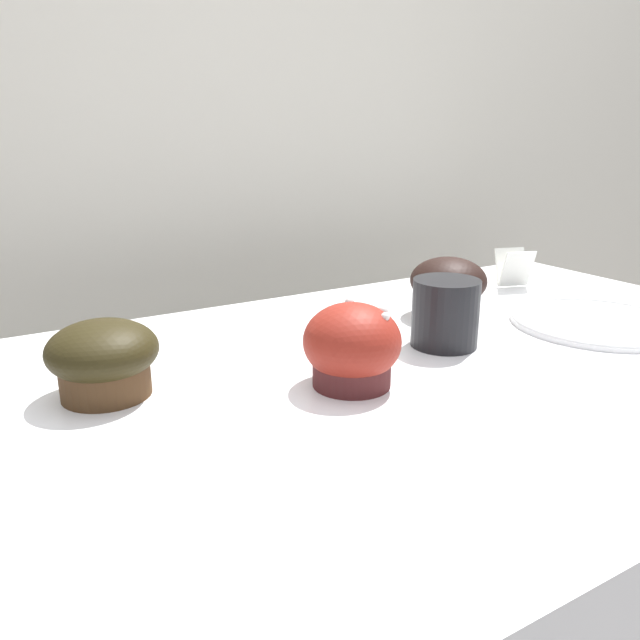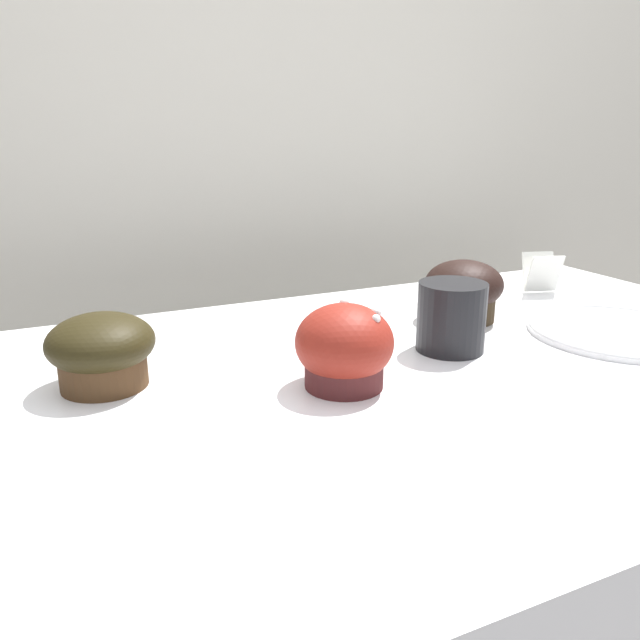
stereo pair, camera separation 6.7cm
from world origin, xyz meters
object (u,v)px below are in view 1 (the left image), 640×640
Objects in this scene: serving_plate at (598,322)px; muffin_front_center at (103,358)px; muffin_back_left at (352,347)px; muffin_back_right at (448,287)px; coffee_cup at (446,311)px.

muffin_front_center is at bearing 170.69° from serving_plate.
muffin_back_left is at bearing -179.85° from serving_plate.
muffin_back_right is at bearing 28.90° from muffin_back_left.
serving_plate is (0.22, -0.04, -0.04)m from coffee_cup.
muffin_front_center is 1.02× the size of coffee_cup.
coffee_cup is (0.16, 0.04, 0.00)m from muffin_back_left.
muffin_back_right reaches higher than muffin_front_center.
coffee_cup is 0.23m from serving_plate.
muffin_back_right is 1.01× the size of coffee_cup.
coffee_cup is (0.37, -0.05, 0.00)m from muffin_front_center.
muffin_front_center is 0.24m from muffin_back_left.
muffin_back_left is 0.28m from muffin_back_right.
muffin_back_right is (0.46, 0.04, 0.00)m from muffin_front_center.
coffee_cup is at bearing 15.64° from muffin_back_left.
muffin_back_right reaches higher than serving_plate.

